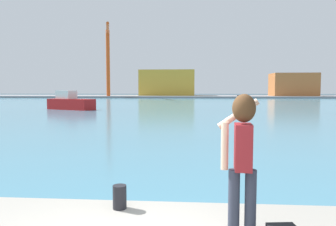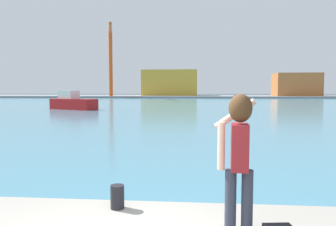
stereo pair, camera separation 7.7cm
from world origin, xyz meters
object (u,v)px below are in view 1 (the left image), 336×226
at_px(boat_moored, 70,103).
at_px(warehouse_left, 168,83).
at_px(person_photographer, 242,150).
at_px(warehouse_right, 293,85).
at_px(port_crane, 108,54).
at_px(harbor_bollard, 120,197).

xyz_separation_m(boat_moored, warehouse_left, (6.90, 59.34, 3.39)).
bearing_deg(person_photographer, boat_moored, 28.31).
height_order(warehouse_right, port_crane, port_crane).
height_order(boat_moored, warehouse_right, warehouse_right).
distance_m(boat_moored, warehouse_right, 70.15).
xyz_separation_m(harbor_bollard, port_crane, (-21.49, 80.74, 10.72)).
distance_m(person_photographer, warehouse_right, 93.58).
height_order(person_photographer, port_crane, port_crane).
xyz_separation_m(harbor_bollard, warehouse_right, (28.84, 88.77, 2.83)).
distance_m(harbor_bollard, warehouse_right, 93.38).
bearing_deg(harbor_bollard, boat_moored, 112.26).
bearing_deg(person_photographer, port_crane, 19.94).
bearing_deg(person_photographer, warehouse_left, 9.13).
bearing_deg(port_crane, warehouse_left, 37.56).
bearing_deg(port_crane, harbor_bollard, -75.10).
distance_m(person_photographer, port_crane, 85.30).
bearing_deg(warehouse_left, harbor_bollard, -85.93).
relative_size(warehouse_right, port_crane, 0.67).
bearing_deg(warehouse_right, harbor_bollard, -108.00).
height_order(warehouse_left, warehouse_right, warehouse_left).
relative_size(warehouse_left, warehouse_right, 1.34).
bearing_deg(harbor_bollard, warehouse_right, 72.00).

